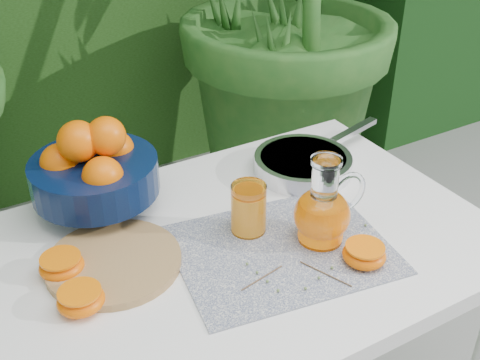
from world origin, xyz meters
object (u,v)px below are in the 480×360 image
white_table (245,269)px  fruit_bowl (93,168)px  juice_pitcher (323,212)px  cutting_board (114,262)px  saute_pan (304,163)px

white_table → fruit_bowl: size_ratio=3.65×
juice_pitcher → fruit_bowl: bearing=135.8°
white_table → cutting_board: size_ratio=3.85×
fruit_bowl → juice_pitcher: size_ratio=1.47×
white_table → juice_pitcher: (0.13, -0.08, 0.15)m
white_table → saute_pan: (0.26, 0.16, 0.11)m
white_table → fruit_bowl: 0.39m
cutting_board → juice_pitcher: size_ratio=1.39×
cutting_board → saute_pan: 0.53m
fruit_bowl → saute_pan: fruit_bowl is taller
white_table → cutting_board: 0.28m
saute_pan → white_table: bearing=-148.2°
white_table → cutting_board: (-0.26, 0.05, 0.09)m
white_table → juice_pitcher: 0.22m
white_table → cutting_board: cutting_board is taller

